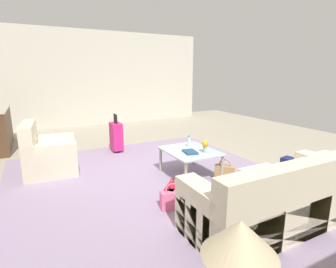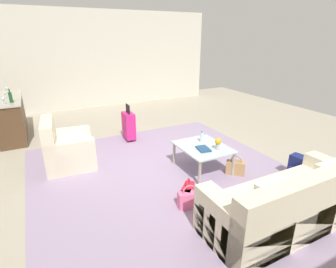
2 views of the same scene
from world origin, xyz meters
name	(u,v)px [view 1 (image 1 of 2)]	position (x,y,z in m)	size (l,w,h in m)	color
ground_plane	(154,173)	(0.00, 0.00, 0.00)	(12.00, 12.00, 0.00)	#A89E89
wall_right	(90,79)	(5.06, 0.00, 1.55)	(0.12, 8.00, 3.10)	beige
area_rug	(158,187)	(-0.60, 0.20, 0.00)	(5.20, 4.40, 0.01)	#9984A3
couch	(281,202)	(-2.19, -0.60, 0.30)	(0.86, 2.20, 0.86)	beige
armchair	(47,156)	(0.91, 1.67, 0.31)	(1.00, 0.92, 0.91)	beige
coffee_table	(190,153)	(-0.40, -0.50, 0.40)	(0.97, 0.80, 0.46)	silver
water_bottle	(189,142)	(-0.20, -0.60, 0.55)	(0.06, 0.06, 0.20)	silver
coffee_table_book	(190,152)	(-0.52, -0.42, 0.47)	(0.27, 0.19, 0.03)	navy
flower_vase	(205,145)	(-0.62, -0.65, 0.58)	(0.11, 0.11, 0.21)	#B2B7BC
table_lamp	(240,241)	(-3.20, 1.00, 0.96)	(0.38, 0.38, 0.53)	#ADA899
suitcase_magenta	(116,136)	(1.60, 0.20, 0.36)	(0.41, 0.24, 0.85)	#D12375
handbag_red	(171,194)	(-1.11, 0.24, 0.13)	(0.33, 0.32, 0.36)	red
handbag_tan	(225,172)	(-0.82, -0.92, 0.13)	(0.32, 0.33, 0.36)	tan
handbag_pink	(173,199)	(-1.26, 0.31, 0.13)	(0.21, 0.34, 0.36)	pink
backpack_navy	(291,171)	(-1.40, -1.79, 0.19)	(0.33, 0.29, 0.40)	navy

